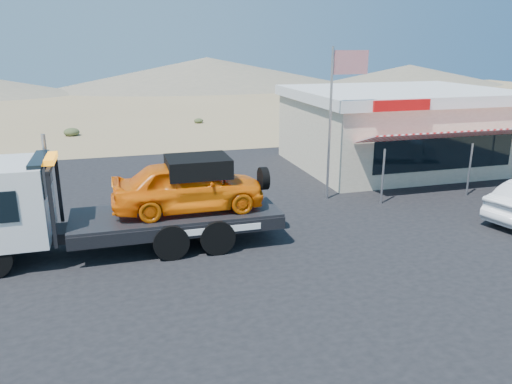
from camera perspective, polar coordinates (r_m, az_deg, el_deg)
ground at (r=15.15m, az=-1.38°, el=-7.21°), size 120.00×120.00×0.00m
asphalt_lot at (r=18.35m, az=2.26°, el=-2.82°), size 32.00×24.00×0.02m
tow_truck at (r=15.54m, az=-15.43°, el=-0.74°), size 9.13×2.71×3.05m
jerky_store at (r=26.72m, az=15.81°, el=7.14°), size 10.40×9.97×3.90m
flagpole at (r=19.93m, az=9.15°, el=9.65°), size 1.55×0.10×6.00m
distant_hills at (r=68.96m, az=-21.83°, el=12.00°), size 126.00×48.00×4.20m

